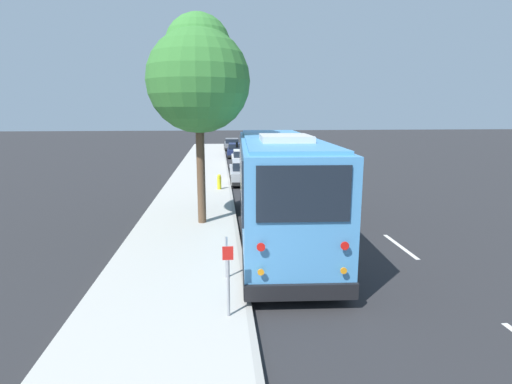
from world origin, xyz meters
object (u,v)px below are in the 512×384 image
object	(u,v)px
street_tree	(198,74)
sign_post_near	(228,281)
sign_post_far	(226,257)
fire_hydrant	(219,182)
shuttle_bus	(278,182)
parked_sedan_white	(243,159)
parked_sedan_navy	(236,150)
parked_sedan_silver	(245,172)
parked_sedan_gray	(232,144)

from	to	relation	value
street_tree	sign_post_near	xyz separation A→B (m)	(-7.27, -0.82, -4.65)
sign_post_far	fire_hydrant	size ratio (longest dim) A/B	1.33
shuttle_bus	sign_post_near	xyz separation A→B (m)	(-5.48, 1.82, -1.03)
sign_post_far	street_tree	bearing A→B (deg)	8.71
parked_sedan_white	parked_sedan_navy	world-z (taller)	parked_sedan_white
parked_sedan_white	sign_post_far	world-z (taller)	parked_sedan_white
parked_sedan_silver	sign_post_far	size ratio (longest dim) A/B	4.31
parked_sedan_gray	street_tree	distance (m)	31.24
parked_sedan_gray	street_tree	size ratio (longest dim) A/B	0.61
parked_sedan_navy	fire_hydrant	xyz separation A→B (m)	(-16.99, 1.69, -0.04)
sign_post_near	sign_post_far	world-z (taller)	sign_post_near
shuttle_bus	sign_post_near	bearing A→B (deg)	164.33
parked_sedan_white	street_tree	bearing A→B (deg)	171.85
parked_sedan_gray	sign_post_near	xyz separation A→B (m)	(-38.03, 1.35, 0.34)
parked_sedan_gray	sign_post_near	world-z (taller)	sign_post_near
sign_post_near	sign_post_far	xyz separation A→B (m)	(1.94, 0.00, -0.23)
shuttle_bus	parked_sedan_white	distance (m)	18.21
parked_sedan_gray	sign_post_far	world-z (taller)	parked_sedan_gray
shuttle_bus	parked_sedan_gray	xyz separation A→B (m)	(32.55, 0.47, -1.37)
parked_sedan_silver	sign_post_near	bearing A→B (deg)	175.49
parked_sedan_silver	parked_sedan_white	distance (m)	7.01
parked_sedan_navy	sign_post_far	bearing A→B (deg)	179.47
parked_sedan_navy	parked_sedan_gray	size ratio (longest dim) A/B	0.97
sign_post_near	sign_post_far	distance (m)	1.95
sign_post_near	street_tree	bearing A→B (deg)	6.41
parked_sedan_white	sign_post_near	size ratio (longest dim) A/B	2.84
parked_sedan_gray	fire_hydrant	world-z (taller)	parked_sedan_gray
street_tree	sign_post_far	xyz separation A→B (m)	(-5.33, -0.82, -4.88)
shuttle_bus	parked_sedan_white	xyz separation A→B (m)	(18.16, 0.10, -1.35)
parked_sedan_silver	fire_hydrant	world-z (taller)	parked_sedan_silver
parked_sedan_silver	fire_hydrant	xyz separation A→B (m)	(-2.96, 1.56, -0.07)
parked_sedan_silver	fire_hydrant	distance (m)	3.34
sign_post_far	parked_sedan_gray	bearing A→B (deg)	-2.15
shuttle_bus	sign_post_near	distance (m)	5.87
shuttle_bus	parked_sedan_silver	bearing A→B (deg)	4.83
street_tree	fire_hydrant	xyz separation A→B (m)	(6.42, -0.66, -5.02)
parked_sedan_silver	parked_sedan_white	world-z (taller)	parked_sedan_silver
parked_sedan_navy	sign_post_far	xyz separation A→B (m)	(-28.74, 1.53, 0.10)
street_tree	sign_post_far	bearing A→B (deg)	-171.29
parked_sedan_silver	sign_post_far	distance (m)	14.77
parked_sedan_navy	sign_post_near	bearing A→B (deg)	179.66
shuttle_bus	parked_sedan_gray	bearing A→B (deg)	3.54
street_tree	sign_post_near	bearing A→B (deg)	-173.59
parked_sedan_navy	fire_hydrant	distance (m)	17.07
sign_post_far	fire_hydrant	world-z (taller)	sign_post_far
shuttle_bus	fire_hydrant	bearing A→B (deg)	16.26
sign_post_far	shuttle_bus	bearing A→B (deg)	-27.19
shuttle_bus	parked_sedan_silver	world-z (taller)	shuttle_bus
parked_sedan_gray	street_tree	bearing A→B (deg)	176.95
sign_post_near	parked_sedan_navy	bearing A→B (deg)	-2.86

